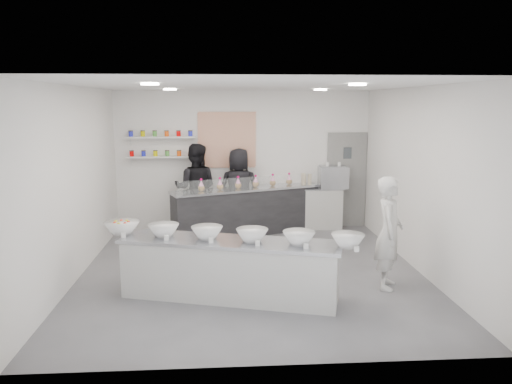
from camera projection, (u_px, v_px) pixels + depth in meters
floor at (251, 271)px, 8.21m from camera, size 6.00×6.00×0.00m
ceiling at (251, 86)px, 7.68m from camera, size 6.00×6.00×0.00m
back_wall at (243, 160)px, 10.89m from camera, size 5.50×0.00×5.50m
left_wall at (75, 183)px, 7.76m from camera, size 0.00×6.00×6.00m
right_wall at (419, 180)px, 8.13m from camera, size 0.00×6.00×6.00m
back_door at (346, 180)px, 11.09m from camera, size 0.88×0.04×2.10m
pattern_panel at (227, 140)px, 10.76m from camera, size 1.25×0.03×1.20m
jar_shelf_lower at (162, 157)px, 10.66m from camera, size 1.45×0.22×0.04m
jar_shelf_upper at (161, 137)px, 10.59m from camera, size 1.45×0.22×0.04m
preserve_jars at (161, 144)px, 10.59m from camera, size 1.45×0.10×0.56m
downlight_0 at (150, 84)px, 6.61m from camera, size 0.24×0.24×0.02m
downlight_1 at (357, 85)px, 6.80m from camera, size 0.24×0.24×0.02m
downlight_2 at (170, 89)px, 9.16m from camera, size 0.24×0.24×0.02m
downlight_3 at (320, 90)px, 9.35m from camera, size 0.24×0.24×0.02m
prep_counter at (230, 269)px, 7.02m from camera, size 3.19×1.54×0.85m
back_bar at (247, 211)px, 10.48m from camera, size 3.20×1.70×0.99m
sneeze_guard at (253, 183)px, 10.12m from camera, size 2.95×1.15×0.27m
espresso_ledge at (314, 208)px, 10.96m from camera, size 1.22×0.39×0.90m
espresso_machine at (333, 177)px, 10.87m from camera, size 0.61×0.42×0.47m
cup_stacks at (306, 181)px, 10.84m from camera, size 0.24×0.24×0.32m
prep_bowls at (229, 234)px, 6.93m from camera, size 3.70×1.54×0.18m
label_cards at (242, 248)px, 6.44m from camera, size 3.31×0.04×0.07m
cookie_bags at (247, 182)px, 10.37m from camera, size 2.04×0.89×0.26m
woman_prep at (389, 233)px, 7.37m from camera, size 0.58×0.71×1.68m
staff_left at (196, 188)px, 10.57m from camera, size 1.01×0.83×1.90m
staff_right at (239, 190)px, 10.64m from camera, size 0.93×0.65×1.81m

